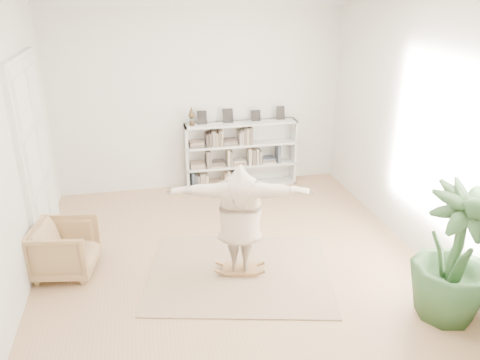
% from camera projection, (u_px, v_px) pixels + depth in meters
% --- Properties ---
extents(floor, '(6.00, 6.00, 0.00)m').
position_uv_depth(floor, '(232.00, 262.00, 6.81)').
color(floor, tan).
rests_on(floor, ground).
extents(room_shell, '(6.00, 6.00, 6.00)m').
position_uv_depth(room_shell, '(198.00, 0.00, 8.12)').
color(room_shell, silver).
rests_on(room_shell, floor).
extents(doors, '(0.09, 1.78, 2.92)m').
position_uv_depth(doors, '(36.00, 156.00, 6.92)').
color(doors, white).
rests_on(doors, floor).
extents(bookshelf, '(2.20, 0.35, 1.64)m').
position_uv_depth(bookshelf, '(241.00, 155.00, 9.26)').
color(bookshelf, silver).
rests_on(bookshelf, floor).
extents(armchair, '(0.94, 0.92, 0.74)m').
position_uv_depth(armchair, '(65.00, 249.00, 6.45)').
color(armchair, tan).
rests_on(armchair, floor).
extents(rug, '(2.90, 2.53, 0.02)m').
position_uv_depth(rug, '(240.00, 272.00, 6.56)').
color(rug, tan).
rests_on(rug, floor).
extents(rocker_board, '(0.53, 0.39, 0.10)m').
position_uv_depth(rocker_board, '(240.00, 269.00, 6.54)').
color(rocker_board, olive).
rests_on(rocker_board, rug).
extents(person, '(1.97, 0.94, 1.55)m').
position_uv_depth(person, '(240.00, 216.00, 6.22)').
color(person, '#C9B097').
rests_on(person, rocker_board).
extents(houseplant, '(1.17, 1.17, 1.68)m').
position_uv_depth(houseplant, '(455.00, 255.00, 5.42)').
color(houseplant, '#2A4D26').
rests_on(houseplant, floor).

